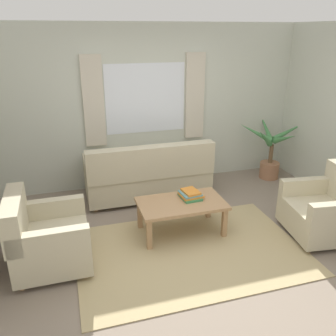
# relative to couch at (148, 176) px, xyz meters

# --- Properties ---
(ground_plane) EXTENTS (6.24, 6.24, 0.00)m
(ground_plane) POSITION_rel_couch_xyz_m (0.13, -1.59, -0.37)
(ground_plane) COLOR gray
(wall_back) EXTENTS (5.32, 0.12, 2.60)m
(wall_back) POSITION_rel_couch_xyz_m (0.13, 0.67, 0.93)
(wall_back) COLOR beige
(wall_back) RESTS_ON ground_plane
(window_with_curtains) EXTENTS (1.98, 0.07, 1.40)m
(window_with_curtains) POSITION_rel_couch_xyz_m (0.13, 0.59, 1.08)
(window_with_curtains) COLOR white
(area_rug) EXTENTS (2.67, 1.78, 0.01)m
(area_rug) POSITION_rel_couch_xyz_m (0.13, -1.59, -0.36)
(area_rug) COLOR tan
(area_rug) RESTS_ON ground_plane
(couch) EXTENTS (1.90, 0.82, 0.92)m
(couch) POSITION_rel_couch_xyz_m (0.00, 0.00, 0.00)
(couch) COLOR #BCB293
(couch) RESTS_ON ground_plane
(armchair_left) EXTENTS (0.82, 0.84, 0.88)m
(armchair_left) POSITION_rel_couch_xyz_m (-1.50, -1.38, -0.01)
(armchair_left) COLOR #BCB293
(armchair_left) RESTS_ON ground_plane
(armchair_right) EXTENTS (0.92, 0.94, 0.88)m
(armchair_right) POSITION_rel_couch_xyz_m (1.90, -1.72, -0.01)
(armchair_right) COLOR #BCB293
(armchair_right) RESTS_ON ground_plane
(coffee_table) EXTENTS (1.10, 0.64, 0.44)m
(coffee_table) POSITION_rel_couch_xyz_m (0.16, -1.14, 0.01)
(coffee_table) COLOR #A87F56
(coffee_table) RESTS_ON ground_plane
(book_stack_on_table) EXTENTS (0.29, 0.31, 0.10)m
(book_stack_on_table) POSITION_rel_couch_xyz_m (0.31, -1.06, 0.12)
(book_stack_on_table) COLOR #387F4C
(book_stack_on_table) RESTS_ON coffee_table
(potted_plant) EXTENTS (1.17, 1.11, 1.08)m
(potted_plant) POSITION_rel_couch_xyz_m (2.25, 0.17, 0.10)
(potted_plant) COLOR #9E6B4C
(potted_plant) RESTS_ON ground_plane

